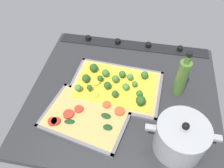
{
  "coord_description": "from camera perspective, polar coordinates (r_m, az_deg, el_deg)",
  "views": [
    {
      "loc": [
        -6.33,
        61.82,
        76.09
      ],
      "look_at": [
        4.82,
        0.62,
        5.91
      ],
      "focal_mm": 37.09,
      "sensor_mm": 36.0,
      "label": 1
    }
  ],
  "objects": [
    {
      "name": "ground_plane",
      "position": [
        0.99,
        2.8,
        -2.94
      ],
      "size": [
        78.81,
        71.99,
        3.0
      ],
      "primitive_type": "cube",
      "color": "#28282B"
    },
    {
      "name": "stove_control_panel",
      "position": [
        1.21,
        5.14,
        9.6
      ],
      "size": [
        75.66,
        7.0,
        2.6
      ],
      "color": "black",
      "rests_on": "ground_plane"
    },
    {
      "name": "baking_tray_front",
      "position": [
        1.0,
        0.89,
        -0.76
      ],
      "size": [
        40.36,
        29.04,
        1.3
      ],
      "color": "slate",
      "rests_on": "ground_plane"
    },
    {
      "name": "broccoli_pizza",
      "position": [
        0.99,
        0.64,
        -0.17
      ],
      "size": [
        37.8,
        26.48,
        6.19
      ],
      "color": "tan",
      "rests_on": "baking_tray_front"
    },
    {
      "name": "baking_tray_back",
      "position": [
        0.91,
        -6.39,
        -8.08
      ],
      "size": [
        35.99,
        29.1,
        1.3
      ],
      "color": "slate",
      "rests_on": "ground_plane"
    },
    {
      "name": "veggie_pizza_back",
      "position": [
        0.91,
        -6.5,
        -7.84
      ],
      "size": [
        33.14,
        26.25,
        1.9
      ],
      "color": "tan",
      "rests_on": "baking_tray_back"
    },
    {
      "name": "cooking_pot",
      "position": [
        0.83,
        16.55,
        -12.59
      ],
      "size": [
        24.43,
        17.57,
        15.01
      ],
      "color": "gray",
      "rests_on": "ground_plane"
    },
    {
      "name": "oil_bottle",
      "position": [
        0.96,
        16.84,
        1.7
      ],
      "size": [
        4.77,
        4.77,
        21.87
      ],
      "color": "#476B2D",
      "rests_on": "ground_plane"
    }
  ]
}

